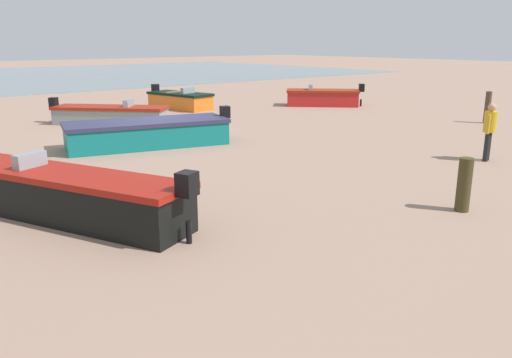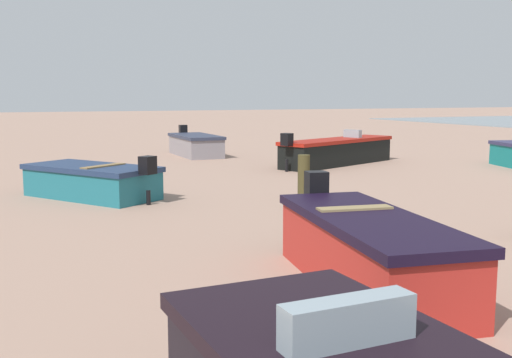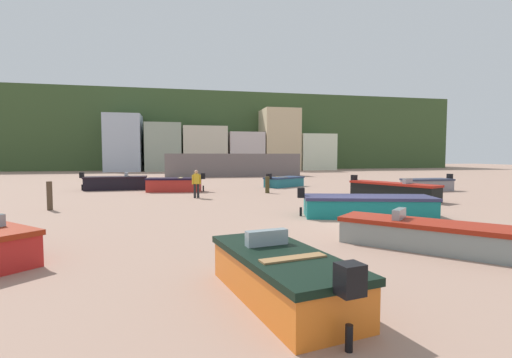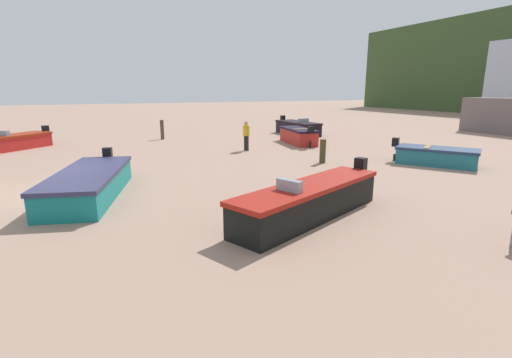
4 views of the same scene
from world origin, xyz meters
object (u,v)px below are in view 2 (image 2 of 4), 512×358
Objects in this scene: boat_grey_5 at (196,145)px; boat_teal_7 at (92,181)px; boat_black_2 at (337,151)px; mooring_post_mid_beach at (304,178)px; boat_red_4 at (367,251)px.

boat_grey_5 is 1.00× the size of boat_teal_7.
mooring_post_mid_beach is at bearing -59.89° from boat_black_2.
boat_black_2 is at bearing -36.35° from mooring_post_mid_beach.
boat_black_2 is 1.47× the size of boat_grey_5.
boat_black_2 is at bearing 126.19° from boat_grey_5.
boat_black_2 reaches higher than mooring_post_mid_beach.
mooring_post_mid_beach is (-11.20, 0.92, 0.11)m from boat_grey_5.
boat_red_4 is 17.41m from boat_grey_5.
boat_grey_5 reaches higher than boat_teal_7.
boat_teal_7 is (-3.74, 8.94, -0.07)m from boat_black_2.
mooring_post_mid_beach is (5.93, -2.18, 0.06)m from boat_red_4.
boat_grey_5 is at bearing -167.60° from boat_black_2.
boat_teal_7 is at bearing 60.89° from mooring_post_mid_beach.
boat_black_2 is at bearing -11.52° from boat_teal_7.
boat_red_4 is 8.67m from boat_teal_7.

